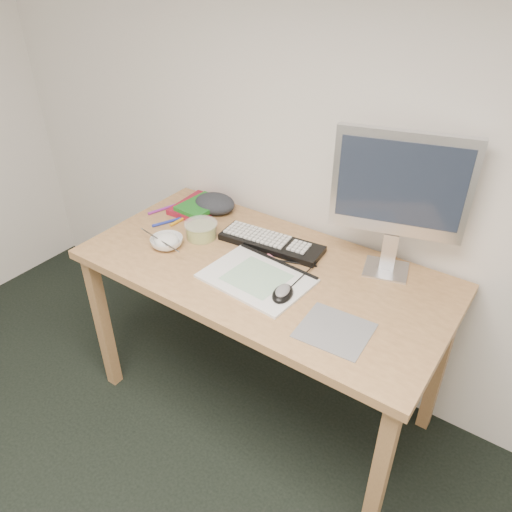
{
  "coord_description": "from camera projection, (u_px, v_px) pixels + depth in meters",
  "views": [
    {
      "loc": [
        0.87,
        0.14,
        1.82
      ],
      "look_at": [
        0.01,
        1.38,
        0.83
      ],
      "focal_mm": 35.0,
      "sensor_mm": 36.0,
      "label": 1
    }
  ],
  "objects": [
    {
      "name": "desk",
      "position": [
        263.0,
        284.0,
        1.93
      ],
      "size": [
        1.4,
        0.7,
        0.75
      ],
      "color": "tan",
      "rests_on": "ground"
    },
    {
      "name": "mousepad",
      "position": [
        335.0,
        330.0,
        1.58
      ],
      "size": [
        0.23,
        0.21,
        0.0
      ],
      "primitive_type": "cube",
      "rotation": [
        0.0,
        0.0,
        0.06
      ],
      "color": "gray",
      "rests_on": "desk"
    },
    {
      "name": "sketchpad",
      "position": [
        257.0,
        278.0,
        1.81
      ],
      "size": [
        0.4,
        0.3,
        0.01
      ],
      "primitive_type": "cube",
      "rotation": [
        0.0,
        0.0,
        -0.08
      ],
      "color": "white",
      "rests_on": "desk"
    },
    {
      "name": "keyboard",
      "position": [
        271.0,
        243.0,
        2.0
      ],
      "size": [
        0.43,
        0.17,
        0.03
      ],
      "primitive_type": "cube",
      "rotation": [
        0.0,
        0.0,
        0.09
      ],
      "color": "black",
      "rests_on": "desk"
    },
    {
      "name": "monitor",
      "position": [
        400.0,
        189.0,
        1.68
      ],
      "size": [
        0.45,
        0.18,
        0.54
      ],
      "rotation": [
        0.0,
        0.0,
        0.27
      ],
      "color": "silver",
      "rests_on": "desk"
    },
    {
      "name": "mouse",
      "position": [
        283.0,
        291.0,
        1.71
      ],
      "size": [
        0.09,
        0.12,
        0.04
      ],
      "primitive_type": "ellipsoid",
      "rotation": [
        0.0,
        0.0,
        0.21
      ],
      "color": "black",
      "rests_on": "sketchpad"
    },
    {
      "name": "rice_bowl",
      "position": [
        167.0,
        242.0,
        1.99
      ],
      "size": [
        0.14,
        0.14,
        0.04
      ],
      "primitive_type": "imported",
      "rotation": [
        0.0,
        0.0,
        -0.11
      ],
      "color": "white",
      "rests_on": "desk"
    },
    {
      "name": "chopsticks",
      "position": [
        160.0,
        240.0,
        1.96
      ],
      "size": [
        0.24,
        0.06,
        0.02
      ],
      "primitive_type": "cylinder",
      "rotation": [
        0.0,
        1.57,
        -0.18
      ],
      "color": "silver",
      "rests_on": "rice_bowl"
    },
    {
      "name": "fruit_tub",
      "position": [
        201.0,
        230.0,
        2.04
      ],
      "size": [
        0.16,
        0.16,
        0.07
      ],
      "primitive_type": "cylinder",
      "rotation": [
        0.0,
        0.0,
        -0.22
      ],
      "color": "#E7C951",
      "rests_on": "desk"
    },
    {
      "name": "book_red",
      "position": [
        198.0,
        206.0,
        2.26
      ],
      "size": [
        0.19,
        0.25,
        0.02
      ],
      "primitive_type": "cube",
      "rotation": [
        0.0,
        0.0,
        0.06
      ],
      "color": "maroon",
      "rests_on": "desk"
    },
    {
      "name": "book_green",
      "position": [
        201.0,
        205.0,
        2.23
      ],
      "size": [
        0.16,
        0.21,
        0.02
      ],
      "primitive_type": "cube",
      "rotation": [
        0.0,
        0.0,
        -0.06
      ],
      "color": "#1B6E1F",
      "rests_on": "book_red"
    },
    {
      "name": "cloth_lump",
      "position": [
        215.0,
        204.0,
        2.24
      ],
      "size": [
        0.16,
        0.14,
        0.07
      ],
      "primitive_type": "ellipsoid",
      "rotation": [
        0.0,
        0.0,
        0.02
      ],
      "color": "#222529",
      "rests_on": "desk"
    },
    {
      "name": "pencil_pink",
      "position": [
        266.0,
        253.0,
        1.96
      ],
      "size": [
        0.17,
        0.06,
        0.01
      ],
      "primitive_type": "cylinder",
      "rotation": [
        0.0,
        1.57,
        -0.32
      ],
      "color": "pink",
      "rests_on": "desk"
    },
    {
      "name": "pencil_tan",
      "position": [
        270.0,
        266.0,
        1.88
      ],
      "size": [
        0.18,
        0.07,
        0.01
      ],
      "primitive_type": "cylinder",
      "rotation": [
        0.0,
        1.57,
        -0.36
      ],
      "color": "tan",
      "rests_on": "desk"
    },
    {
      "name": "pencil_black",
      "position": [
        293.0,
        263.0,
        1.9
      ],
      "size": [
        0.18,
        0.07,
        0.01
      ],
      "primitive_type": "cylinder",
      "rotation": [
        0.0,
        1.57,
        0.33
      ],
      "color": "black",
      "rests_on": "desk"
    },
    {
      "name": "marker_blue",
      "position": [
        167.0,
        222.0,
        2.16
      ],
      "size": [
        0.07,
        0.13,
        0.01
      ],
      "primitive_type": "cylinder",
      "rotation": [
        0.0,
        1.57,
        1.15
      ],
      "color": "#1E2DA3",
      "rests_on": "desk"
    },
    {
      "name": "marker_orange",
      "position": [
        182.0,
        219.0,
        2.18
      ],
      "size": [
        0.02,
        0.14,
        0.01
      ],
      "primitive_type": "cylinder",
      "rotation": [
        0.0,
        1.57,
        1.51
      ],
      "color": "orange",
      "rests_on": "desk"
    },
    {
      "name": "marker_purple",
      "position": [
        162.0,
        209.0,
        2.25
      ],
      "size": [
        0.05,
        0.13,
        0.01
      ],
      "primitive_type": "cylinder",
      "rotation": [
        0.0,
        1.57,
        1.26
      ],
      "color": "purple",
      "rests_on": "desk"
    }
  ]
}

